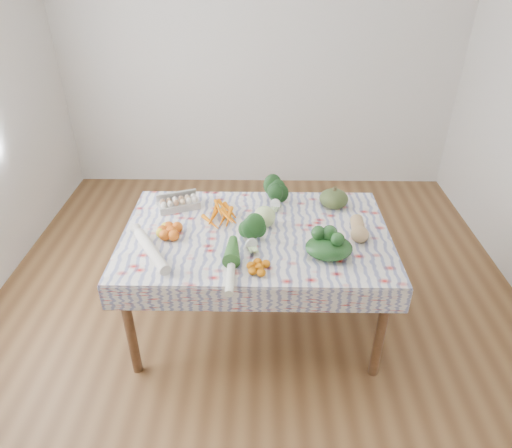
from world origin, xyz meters
The scene contains 17 objects.
ground centered at (0.00, 0.00, 0.00)m, with size 4.50×4.50×0.00m, color brown.
wall_back centered at (0.00, 2.25, 1.40)m, with size 4.00×0.04×2.80m, color silver.
dining_table centered at (0.00, 0.00, 0.68)m, with size 1.60×1.00×0.75m.
tablecloth centered at (0.00, 0.00, 0.76)m, with size 1.66×1.06×0.01m, color silver.
egg_carton centered at (-0.52, 0.28, 0.80)m, with size 0.27×0.11×0.07m, color #B7B7B2.
carrot_bunch centered at (-0.23, 0.16, 0.78)m, with size 0.25×0.23×0.05m, color orange.
kale_bunch centered at (0.14, 0.33, 0.84)m, with size 0.18×0.16×0.16m, color #183D18.
kabocha_squash centered at (0.52, 0.32, 0.83)m, with size 0.19×0.19×0.13m, color #405126.
cabbage centered at (0.05, 0.07, 0.83)m, with size 0.14×0.14×0.14m, color #BCD685.
butternut_squash centered at (0.63, -0.03, 0.82)m, with size 0.11×0.23×0.11m, color tan.
orange_cluster centered at (-0.52, -0.05, 0.80)m, with size 0.22×0.22×0.07m, color orange.
broccoli centered at (-0.03, -0.14, 0.82)m, with size 0.16×0.16×0.12m, color #1F511E.
mandarin_cluster centered at (0.02, -0.39, 0.79)m, with size 0.17×0.17×0.05m, color orange.
grapefruit centered at (0.42, -0.15, 0.82)m, with size 0.12×0.12×0.12m, color #D3CA73.
spinach_bag centered at (0.42, -0.25, 0.82)m, with size 0.27×0.22×0.12m, color #153615.
daikon centered at (-0.60, -0.26, 0.79)m, with size 0.07×0.07×0.46m, color silver.
leek centered at (-0.13, -0.39, 0.79)m, with size 0.05×0.05×0.45m, color white.
Camera 1 is at (0.04, -2.39, 2.31)m, focal length 32.00 mm.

